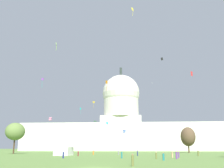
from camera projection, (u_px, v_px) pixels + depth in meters
ground_plane at (94, 167)px, 35.21m from camera, size 800.00×800.00×0.00m
capitol_building at (121, 124)px, 191.63m from camera, size 144.28×27.61×61.97m
event_tent at (64, 147)px, 85.55m from camera, size 5.57×6.73×5.63m
tree_west_near at (15, 132)px, 108.74m from camera, size 10.55×10.54×12.54m
tree_east_far at (188, 137)px, 124.68m from camera, size 7.37×7.98×11.95m
person_olive_lawn_far_right at (198, 153)px, 80.21m from camera, size 0.63×0.63×1.78m
person_navy_aisle_center at (63, 155)px, 63.40m from camera, size 0.54×0.54×1.70m
person_maroon_back_left at (78, 153)px, 78.48m from camera, size 0.42×0.42×1.68m
person_olive_mid_right at (156, 156)px, 59.63m from camera, size 0.34×0.34×1.65m
person_teal_front_left at (122, 155)px, 63.05m from camera, size 0.48×0.48×1.79m
person_tan_lawn_far_left at (172, 155)px, 66.04m from camera, size 0.54×0.54×1.48m
person_olive_near_tree_east at (133, 160)px, 37.11m from camera, size 0.45×0.45×1.71m
person_teal_mid_left at (163, 157)px, 53.18m from camera, size 0.55×0.55×1.59m
person_purple_near_tent at (177, 155)px, 59.55m from camera, size 0.52×0.52×1.75m
person_grey_edge_east at (118, 153)px, 92.25m from camera, size 0.47×0.47×1.59m
person_navy_near_tree_west at (138, 153)px, 81.14m from camera, size 0.39×0.39×1.73m
person_purple_front_right at (179, 155)px, 66.56m from camera, size 0.48×0.48×1.60m
person_orange_front_center at (93, 153)px, 94.04m from camera, size 0.59×0.59×1.51m
kite_cyan_low at (107, 123)px, 136.68m from camera, size 1.28×1.22×2.97m
kite_pink_low at (50, 119)px, 92.72m from camera, size 1.01×0.94×1.21m
kite_black_high at (162, 59)px, 154.69m from camera, size 1.45×1.38×1.58m
kite_yellow_high at (132, 10)px, 87.34m from camera, size 0.73×0.94×3.00m
kite_red_mid at (192, 74)px, 78.72m from camera, size 0.71×0.89×1.40m
kite_orange_mid at (107, 83)px, 106.12m from camera, size 0.86×0.94×4.19m
kite_magenta_low at (136, 127)px, 142.24m from camera, size 1.31×0.88×3.39m
kite_turquoise_mid at (81, 109)px, 148.47m from camera, size 0.67×1.07×3.72m
kite_blue_low at (124, 131)px, 130.70m from camera, size 1.45×1.44×1.28m
kite_green_low at (94, 122)px, 103.17m from camera, size 1.63×1.70×2.34m
kite_gold_mid at (94, 102)px, 148.77m from camera, size 1.19×1.20×3.97m
kite_white_high at (151, 83)px, 171.15m from camera, size 1.20×1.60×0.24m
kite_violet_mid at (43, 79)px, 99.74m from camera, size 0.89×0.94×3.88m
kite_lime_mid at (56, 45)px, 83.96m from camera, size 0.45×0.56×2.69m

